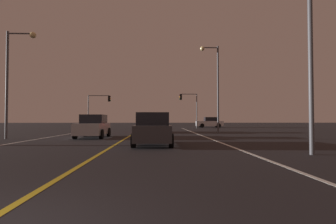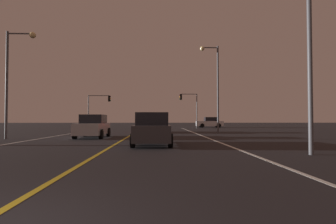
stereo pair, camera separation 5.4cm
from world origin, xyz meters
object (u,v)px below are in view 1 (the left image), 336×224
Objects in this scene: car_lead_same_lane at (153,129)px; traffic_light_near_left at (100,103)px; car_ahead_far at (152,124)px; traffic_light_near_right at (188,103)px; street_lamp_right_far at (214,79)px; street_lamp_left_mid at (14,70)px; street_lamp_right_near at (300,14)px; car_crossing_side at (210,122)px; car_oncoming at (93,126)px.

traffic_light_near_left is at bearing 17.79° from car_lead_same_lane.
traffic_light_near_left is at bearing 31.27° from car_ahead_far.
street_lamp_right_far is at bearing 93.01° from traffic_light_near_right.
street_lamp_left_mid is 17.04m from street_lamp_right_far.
street_lamp_right_near is (0.78, -30.93, 1.51)m from traffic_light_near_right.
car_lead_same_lane is 30.69m from car_crossing_side.
car_lead_same_lane is 28.41m from traffic_light_near_left.
car_lead_same_lane is 1.00× the size of car_ahead_far.
street_lamp_right_near is at bearing 84.82° from car_crossing_side.
street_lamp_right_near reaches higher than street_lamp_right_far.
car_ahead_far is 1.00× the size of car_crossing_side.
street_lamp_left_mid reaches higher than car_oncoming.
traffic_light_near_right reaches higher than car_lead_same_lane.
car_crossing_side is 18.44m from street_lamp_right_far.
street_lamp_right_near is at bearing -29.56° from street_lamp_left_mid.
street_lamp_right_far reaches higher than car_oncoming.
street_lamp_right_far is (15.51, 7.02, 0.56)m from street_lamp_left_mid.
street_lamp_left_mid is at bearing 63.89° from car_lead_same_lane.
car_crossing_side is at bearing -146.76° from traffic_light_near_right.
street_lamp_left_mid is at bearing 132.14° from car_ahead_far.
car_crossing_side is 33.88m from street_lamp_right_near.
car_crossing_side is (13.31, 23.54, 0.00)m from car_oncoming.
car_lead_same_lane is 0.86× the size of traffic_light_near_left.
car_lead_same_lane and car_crossing_side have the same top height.
car_lead_same_lane is 7.39m from car_oncoming.
traffic_light_near_left is at bearing 87.17° from street_lamp_left_mid.
traffic_light_near_right is 13.63m from traffic_light_near_left.
car_ahead_far is 18.56m from car_crossing_side.
street_lamp_right_near reaches higher than traffic_light_near_right.
car_lead_same_lane is 0.49× the size of street_lamp_right_near.
car_oncoming is 0.57× the size of street_lamp_left_mid.
car_ahead_far is 0.81× the size of traffic_light_near_right.
car_ahead_far is at bearing 42.14° from street_lamp_left_mid.
car_lead_same_lane and car_ahead_far have the same top height.
traffic_light_near_left is at bearing 0.00° from traffic_light_near_right.
car_ahead_far is 0.49× the size of street_lamp_right_near.
street_lamp_right_far is at bearing 80.29° from car_crossing_side.
traffic_light_near_left is (-13.63, -0.00, -0.16)m from traffic_light_near_right.
car_oncoming is at bearing 37.60° from car_lead_same_lane.
street_lamp_left_mid is 0.88× the size of street_lamp_right_far.
car_oncoming is 27.05m from car_crossing_side.
car_ahead_far is 16.24m from traffic_light_near_left.
car_ahead_far is at bearing -13.49° from street_lamp_right_far.
street_lamp_right_near is (6.12, -17.28, 4.61)m from car_ahead_far.
car_lead_same_lane is 0.57× the size of street_lamp_left_mid.
traffic_light_near_right is 30.97m from street_lamp_right_near.
street_lamp_right_near reaches higher than car_ahead_far.
street_lamp_right_near is (5.77, -4.02, 4.61)m from car_lead_same_lane.
street_lamp_right_far is at bearing 24.34° from street_lamp_left_mid.
street_lamp_right_far is (14.42, -15.12, 1.59)m from traffic_light_near_left.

